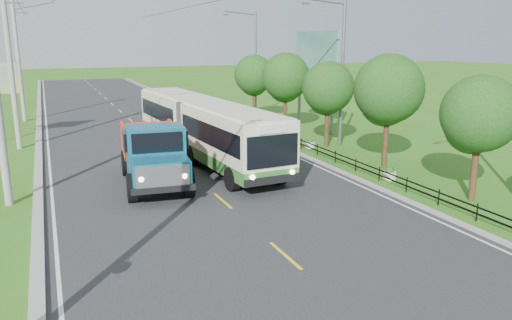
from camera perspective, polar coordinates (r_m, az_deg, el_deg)
ground at (r=16.04m, az=3.36°, el=-10.88°), size 240.00×240.00×0.00m
road at (r=34.36m, az=-11.53°, el=2.12°), size 14.00×120.00×0.02m
curb_left at (r=33.73m, az=-23.59°, el=1.16°), size 0.40×120.00×0.15m
curb_right at (r=36.39m, az=-0.43°, el=3.09°), size 0.30×120.00×0.10m
edge_line_left at (r=33.73m, az=-22.65°, el=1.16°), size 0.12×120.00×0.00m
edge_line_right at (r=36.21m, az=-1.17°, el=2.99°), size 0.12×120.00×0.00m
centre_dash at (r=16.03m, az=3.36°, el=-10.81°), size 0.12×2.20×0.00m
railing_right at (r=31.37m, az=5.20°, el=1.81°), size 0.04×40.00×0.60m
pole_mid at (r=34.16m, az=-26.18°, el=9.58°), size 3.51×0.32×10.00m
pole_far at (r=46.14m, az=-25.49°, el=10.31°), size 3.51×0.32×10.00m
tree_second at (r=22.58m, az=24.04°, el=4.44°), size 3.18×3.26×5.30m
tree_third at (r=26.94m, az=14.82°, el=7.44°), size 3.60×3.62×6.00m
tree_fourth at (r=31.92m, az=8.18°, el=7.90°), size 3.24×3.31×5.40m
tree_fifth at (r=37.14m, az=3.38°, el=9.19°), size 3.48×3.52×5.80m
tree_back at (r=42.61m, az=-0.23°, el=9.49°), size 3.30×3.36×5.50m
streetlight_mid at (r=32.11m, az=9.61°, el=10.24°), size 3.02×0.20×9.07m
streetlight_far at (r=44.56m, az=-0.23°, el=11.28°), size 3.02×0.20×9.07m
planter_near at (r=25.16m, az=15.00°, el=-1.56°), size 0.64×0.64×0.67m
planter_mid at (r=31.66m, az=6.16°, el=1.87°), size 0.64×0.64×0.67m
planter_far at (r=38.72m, az=0.42°, el=4.07°), size 0.64×0.64×0.67m
billboard_right at (r=38.08m, az=6.88°, el=11.47°), size 0.24×6.00×7.30m
bus at (r=28.80m, az=-6.14°, el=4.10°), size 3.83×17.00×3.25m
dump_truck at (r=23.68m, az=-11.64°, el=1.14°), size 3.32×7.23×2.94m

